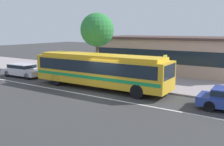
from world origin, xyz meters
name	(u,v)px	position (x,y,z in m)	size (l,w,h in m)	color
ground_plane	(102,94)	(0.00, 0.00, 0.00)	(120.00, 120.00, 0.00)	#393939
sidewalk_slab	(144,79)	(0.00, 6.73, 0.06)	(60.00, 8.00, 0.12)	#9F9193
lane_stripe_center	(96,97)	(0.00, -0.80, 0.00)	(56.00, 0.16, 0.01)	silver
transit_bus	(100,69)	(-1.23, 1.38, 1.59)	(11.56, 2.72, 2.73)	gold
sedan_behind_bus	(23,70)	(-10.71, 1.29, 0.72)	(4.45, 2.03, 1.29)	silver
pedestrian_waiting_near_sign	(166,74)	(3.08, 4.59, 1.10)	(0.38, 0.38, 1.68)	#7F605B
bus_stop_sign	(165,68)	(3.36, 3.49, 1.81)	(0.15, 0.44, 2.64)	gray
street_tree_near_stop	(97,30)	(-4.08, 4.91, 4.63)	(3.20, 3.20, 6.13)	brown
station_building	(170,54)	(0.28, 12.86, 1.95)	(16.06, 8.16, 3.89)	tan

